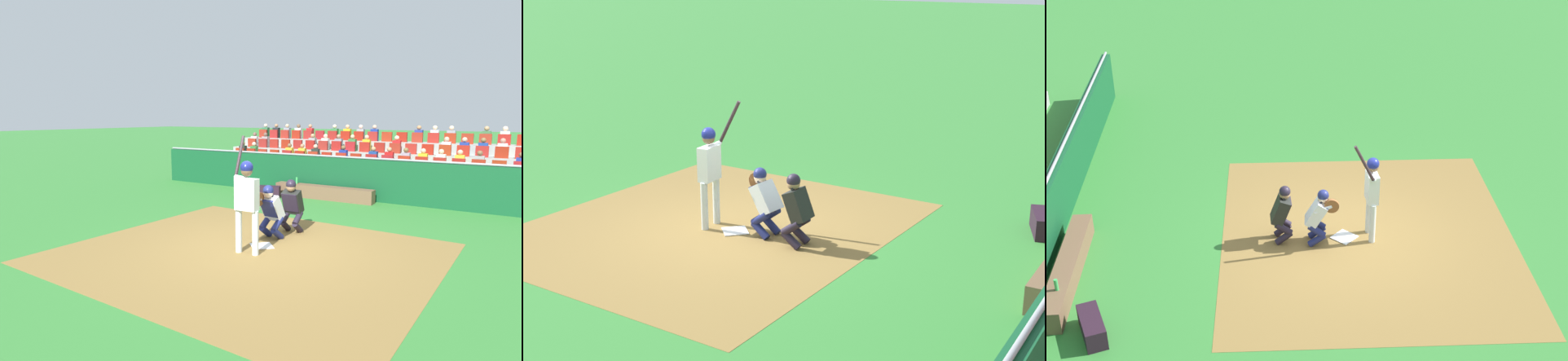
# 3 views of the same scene
# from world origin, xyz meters

# --- Properties ---
(ground_plane) EXTENTS (160.00, 160.00, 0.00)m
(ground_plane) POSITION_xyz_m (0.00, 0.00, 0.00)
(ground_plane) COLOR #317830
(infield_dirt_patch) EXTENTS (7.27, 6.37, 0.01)m
(infield_dirt_patch) POSITION_xyz_m (0.00, 0.50, 0.00)
(infield_dirt_patch) COLOR olive
(infield_dirt_patch) RESTS_ON ground_plane
(home_plate_marker) EXTENTS (0.62, 0.62, 0.02)m
(home_plate_marker) POSITION_xyz_m (0.00, 0.00, 0.02)
(home_plate_marker) COLOR white
(home_plate_marker) RESTS_ON infield_dirt_patch
(batter_at_plate) EXTENTS (0.66, 0.59, 2.34)m
(batter_at_plate) POSITION_xyz_m (0.02, 0.54, 1.18)
(batter_at_plate) COLOR silver
(batter_at_plate) RESTS_ON ground_plane
(catcher_crouching) EXTENTS (0.49, 0.71, 1.26)m
(catcher_crouching) POSITION_xyz_m (0.13, -0.55, 0.71)
(catcher_crouching) COLOR navy
(catcher_crouching) RESTS_ON ground_plane
(home_plate_umpire) EXTENTS (0.47, 0.46, 1.30)m
(home_plate_umpire) POSITION_xyz_m (-0.02, -1.30, 0.71)
(home_plate_umpire) COLOR #231B2B
(home_plate_umpire) RESTS_ON ground_plane
(equipment_duffel_bag) EXTENTS (1.03, 0.67, 0.39)m
(equipment_duffel_bag) POSITION_xyz_m (2.83, -4.78, 0.20)
(equipment_duffel_bag) COLOR black
(equipment_duffel_bag) RESTS_ON ground_plane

